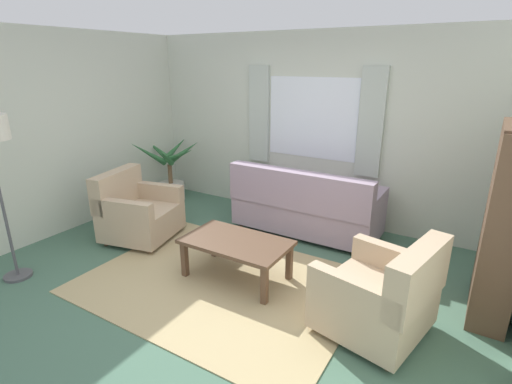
{
  "coord_description": "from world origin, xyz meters",
  "views": [
    {
      "loc": [
        2.14,
        -2.82,
        2.2
      ],
      "look_at": [
        0.0,
        0.7,
        0.8
      ],
      "focal_mm": 27.16,
      "sensor_mm": 36.0,
      "label": 1
    }
  ],
  "objects_px": {
    "armchair_left": "(137,212)",
    "potted_plant": "(170,176)",
    "coffee_table": "(236,245)",
    "bookshelf": "(498,231)",
    "couch": "(305,207)",
    "armchair_right": "(382,296)"
  },
  "relations": [
    {
      "from": "couch",
      "to": "bookshelf",
      "type": "relative_size",
      "value": 1.1
    },
    {
      "from": "couch",
      "to": "coffee_table",
      "type": "relative_size",
      "value": 1.73
    },
    {
      "from": "couch",
      "to": "coffee_table",
      "type": "xyz_separation_m",
      "value": [
        -0.14,
        -1.41,
        0.01
      ]
    },
    {
      "from": "armchair_left",
      "to": "coffee_table",
      "type": "xyz_separation_m",
      "value": [
        1.66,
        -0.17,
        0.03
      ]
    },
    {
      "from": "armchair_right",
      "to": "couch",
      "type": "bearing_deg",
      "value": -125.43
    },
    {
      "from": "armchair_left",
      "to": "armchair_right",
      "type": "xyz_separation_m",
      "value": [
        3.18,
        -0.28,
        0.0
      ]
    },
    {
      "from": "couch",
      "to": "armchair_left",
      "type": "bearing_deg",
      "value": 34.7
    },
    {
      "from": "armchair_left",
      "to": "coffee_table",
      "type": "relative_size",
      "value": 0.91
    },
    {
      "from": "armchair_right",
      "to": "coffee_table",
      "type": "distance_m",
      "value": 1.52
    },
    {
      "from": "armchair_right",
      "to": "coffee_table",
      "type": "relative_size",
      "value": 0.9
    },
    {
      "from": "armchair_left",
      "to": "armchair_right",
      "type": "height_order",
      "value": "same"
    },
    {
      "from": "potted_plant",
      "to": "bookshelf",
      "type": "relative_size",
      "value": 0.73
    },
    {
      "from": "couch",
      "to": "armchair_right",
      "type": "bearing_deg",
      "value": 132.32
    },
    {
      "from": "armchair_left",
      "to": "potted_plant",
      "type": "relative_size",
      "value": 0.8
    },
    {
      "from": "potted_plant",
      "to": "bookshelf",
      "type": "bearing_deg",
      "value": -9.14
    },
    {
      "from": "couch",
      "to": "bookshelf",
      "type": "distance_m",
      "value": 2.27
    },
    {
      "from": "armchair_left",
      "to": "coffee_table",
      "type": "distance_m",
      "value": 1.67
    },
    {
      "from": "armchair_right",
      "to": "bookshelf",
      "type": "relative_size",
      "value": 0.58
    },
    {
      "from": "armchair_right",
      "to": "potted_plant",
      "type": "distance_m",
      "value": 4.15
    },
    {
      "from": "armchair_left",
      "to": "coffee_table",
      "type": "height_order",
      "value": "armchair_left"
    },
    {
      "from": "couch",
      "to": "armchair_right",
      "type": "xyz_separation_m",
      "value": [
        1.38,
        -1.52,
        -0.01
      ]
    },
    {
      "from": "coffee_table",
      "to": "bookshelf",
      "type": "xyz_separation_m",
      "value": [
        2.27,
        0.75,
        0.41
      ]
    }
  ]
}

